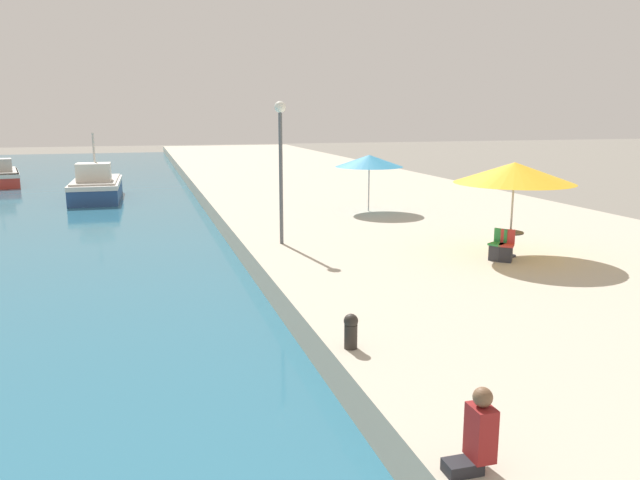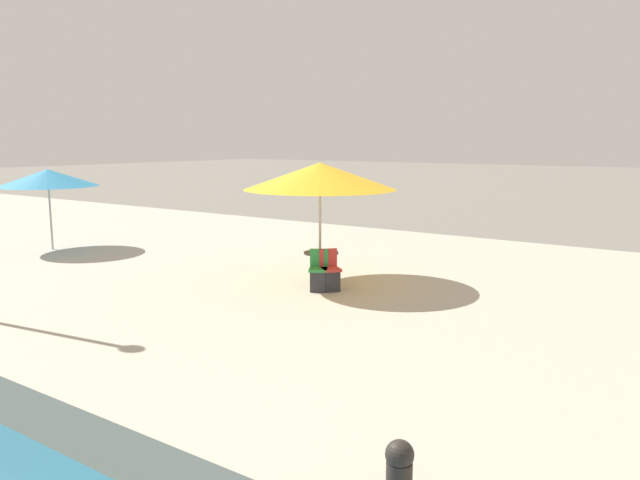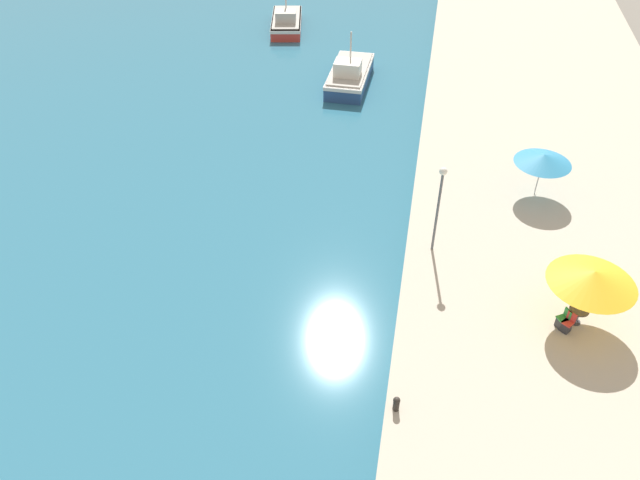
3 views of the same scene
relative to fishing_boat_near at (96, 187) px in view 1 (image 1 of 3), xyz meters
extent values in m
cube|color=#BCB29E|center=(13.56, -0.56, -0.41)|extent=(16.00, 90.00, 0.79)
cube|color=navy|center=(0.00, 0.11, -0.21)|extent=(2.70, 6.46, 1.10)
cube|color=silver|center=(0.00, 0.11, 0.21)|extent=(2.75, 6.52, 0.25)
cube|color=#ADA89E|center=(0.00, 0.11, 0.39)|extent=(2.48, 5.94, 0.10)
cube|color=silver|center=(-0.02, -1.02, 0.93)|extent=(1.84, 1.44, 0.99)
cylinder|color=#B7B2A8|center=(0.00, 0.11, 1.76)|extent=(0.12, 0.12, 2.64)
cylinder|color=#B7B7B7|center=(12.98, -22.08, 1.15)|extent=(0.06, 0.06, 2.32)
cone|color=yellow|center=(12.98, -22.08, 2.47)|extent=(3.51, 3.51, 0.61)
cylinder|color=#B7B7B7|center=(11.92, -12.86, 1.02)|extent=(0.06, 0.06, 2.07)
cone|color=teal|center=(11.92, -12.86, 2.16)|extent=(2.91, 2.91, 0.51)
cylinder|color=#333338|center=(12.88, -22.17, 0.01)|extent=(0.44, 0.44, 0.04)
cylinder|color=#333338|center=(12.88, -22.17, 0.34)|extent=(0.08, 0.08, 0.70)
cylinder|color=#4C4742|center=(12.88, -22.17, 0.71)|extent=(0.80, 0.80, 0.04)
cube|color=#2D2D33|center=(12.24, -22.55, 0.21)|extent=(0.47, 0.47, 0.45)
cube|color=#2D8E42|center=(12.24, -22.55, 0.47)|extent=(0.55, 0.55, 0.06)
cube|color=#2D8E42|center=(12.41, -22.45, 0.70)|extent=(0.25, 0.38, 0.40)
cube|color=#2D2D33|center=(12.42, -22.76, 0.21)|extent=(0.48, 0.48, 0.45)
cube|color=red|center=(12.42, -22.76, 0.47)|extent=(0.56, 0.56, 0.06)
cube|color=red|center=(12.54, -22.61, 0.70)|extent=(0.35, 0.30, 0.40)
cube|color=#232328|center=(5.92, -32.05, 0.07)|extent=(0.44, 0.28, 0.16)
cube|color=maroon|center=(6.14, -32.05, 0.48)|extent=(0.26, 0.36, 0.66)
sphere|color=brown|center=(6.14, -32.05, 0.93)|extent=(0.24, 0.24, 0.24)
cylinder|color=#2D2823|center=(5.94, -27.88, 0.21)|extent=(0.24, 0.24, 0.45)
sphere|color=#2D2823|center=(5.94, -27.88, 0.51)|extent=(0.26, 0.26, 0.26)
cylinder|color=#565B60|center=(6.78, -18.50, 2.09)|extent=(0.12, 0.12, 4.20)
sphere|color=white|center=(6.78, -18.50, 4.37)|extent=(0.36, 0.36, 0.36)
camera|label=1|loc=(2.42, -38.02, 4.19)|focal=35.00mm
camera|label=2|loc=(1.30, -30.28, 3.28)|focal=35.00mm
camera|label=3|loc=(5.79, -41.80, 19.08)|focal=35.00mm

